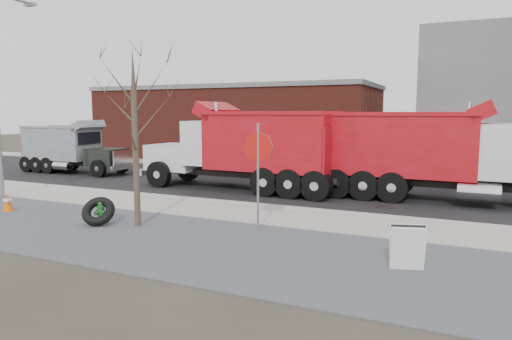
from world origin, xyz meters
The scene contains 16 objects.
ground centered at (0.00, 0.00, 0.00)m, with size 120.00×120.00×0.00m, color #383328.
gravel_verge centered at (0.00, -3.50, 0.01)m, with size 60.00×5.00×0.03m, color slate.
sidewalk centered at (0.00, 0.25, 0.03)m, with size 60.00×2.50×0.06m, color #9E9B93.
curb centered at (0.00, 1.55, 0.06)m, with size 60.00×0.15×0.11m, color #9E9B93.
road centered at (0.00, 6.30, 0.01)m, with size 60.00×9.40×0.02m, color black.
far_sidewalk centered at (0.00, 12.00, 0.03)m, with size 60.00×2.00×0.06m, color #9E9B93.
building_brick centered at (-10.00, 17.00, 2.65)m, with size 20.20×8.20×5.30m.
bare_tree centered at (-3.20, -2.60, 3.30)m, with size 3.20×3.20×5.20m.
fire_hydrant centered at (-4.41, -2.81, 0.34)m, with size 0.43×0.42×0.75m.
truck_tire centered at (-4.34, -2.99, 0.43)m, with size 1.24×1.18×0.90m.
stop_sign centered at (0.33, -1.77, 2.07)m, with size 0.77×0.37×3.08m.
sandwich_board centered at (4.49, -3.28, 0.51)m, with size 0.79×0.62×0.97m.
traffic_cone_far centered at (-8.55, -2.81, 0.33)m, with size 0.34×0.34×0.65m.
dump_truck_red_a centered at (4.57, 5.24, 1.89)m, with size 9.29×2.67×3.73m.
dump_truck_red_b centered at (-3.04, 4.51, 1.92)m, with size 9.01×2.81×3.77m.
dump_truck_grey centered at (-14.46, 5.60, 1.48)m, with size 6.38×2.05×2.90m.
Camera 1 is at (5.48, -13.14, 3.35)m, focal length 32.00 mm.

